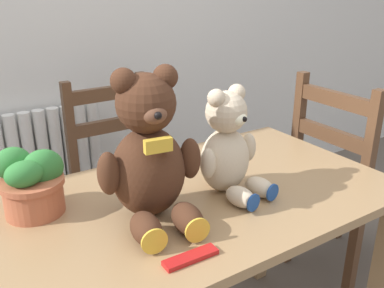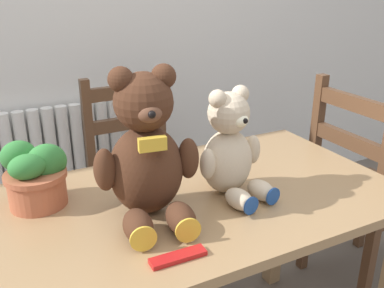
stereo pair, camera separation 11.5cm
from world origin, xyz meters
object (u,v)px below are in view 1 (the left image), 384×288
object	(u,v)px
chocolate_bar	(191,257)
wooden_chair_side	(345,185)
potted_plant	(32,183)
teddy_bear_left	(150,156)
wooden_chair_behind	(123,188)
teddy_bear_right	(228,148)

from	to	relation	value
chocolate_bar	wooden_chair_side	bearing A→B (deg)	19.33
potted_plant	teddy_bear_left	bearing A→B (deg)	-36.33
wooden_chair_behind	potted_plant	world-z (taller)	wooden_chair_behind
teddy_bear_left	teddy_bear_right	distance (m)	0.27
wooden_chair_side	teddy_bear_right	bearing A→B (deg)	-79.33
potted_plant	chocolate_bar	bearing A→B (deg)	-59.86
wooden_chair_side	teddy_bear_left	distance (m)	1.18
wooden_chair_behind	teddy_bear_left	bearing A→B (deg)	72.74
potted_plant	wooden_chair_behind	bearing A→B (deg)	46.76
teddy_bear_left	teddy_bear_right	bearing A→B (deg)	-171.10
wooden_chair_behind	teddy_bear_right	size ratio (longest dim) A/B	2.90
teddy_bear_left	potted_plant	bearing A→B (deg)	-28.10
wooden_chair_side	teddy_bear_left	world-z (taller)	teddy_bear_left
wooden_chair_behind	wooden_chair_side	distance (m)	1.03
wooden_chair_side	potted_plant	distance (m)	1.40
wooden_chair_behind	chocolate_bar	world-z (taller)	wooden_chair_behind
wooden_chair_side	teddy_bear_right	distance (m)	0.93
teddy_bear_left	wooden_chair_side	bearing A→B (deg)	-163.51
chocolate_bar	teddy_bear_left	bearing A→B (deg)	85.08
wooden_chair_behind	teddy_bear_left	size ratio (longest dim) A/B	2.29
wooden_chair_side	potted_plant	world-z (taller)	wooden_chair_side
wooden_chair_behind	chocolate_bar	size ratio (longest dim) A/B	6.88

